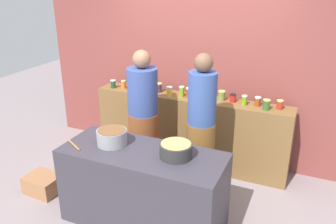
# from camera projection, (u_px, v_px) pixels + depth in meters

# --- Properties ---
(ground) EXTENTS (12.00, 12.00, 0.00)m
(ground) POSITION_uv_depth(u_px,v_px,m) (156.00, 205.00, 4.11)
(ground) COLOR gray
(storefront_wall) EXTENTS (4.80, 0.12, 3.00)m
(storefront_wall) POSITION_uv_depth(u_px,v_px,m) (200.00, 54.00, 4.78)
(storefront_wall) COLOR brown
(storefront_wall) RESTS_ON ground
(display_shelf) EXTENTS (2.70, 0.36, 0.99)m
(display_shelf) POSITION_uv_depth(u_px,v_px,m) (190.00, 131.00, 4.86)
(display_shelf) COLOR brown
(display_shelf) RESTS_ON ground
(prep_table) EXTENTS (1.70, 0.70, 0.85)m
(prep_table) POSITION_uv_depth(u_px,v_px,m) (143.00, 188.00, 3.69)
(prep_table) COLOR #37333C
(prep_table) RESTS_ON ground
(preserve_jar_0) EXTENTS (0.07, 0.07, 0.12)m
(preserve_jar_0) POSITION_uv_depth(u_px,v_px,m) (113.00, 84.00, 5.03)
(preserve_jar_0) COLOR #234328
(preserve_jar_0) RESTS_ON display_shelf
(preserve_jar_1) EXTENTS (0.07, 0.07, 0.12)m
(preserve_jar_1) POSITION_uv_depth(u_px,v_px,m) (123.00, 84.00, 5.01)
(preserve_jar_1) COLOR orange
(preserve_jar_1) RESTS_ON display_shelf
(preserve_jar_2) EXTENTS (0.07, 0.07, 0.12)m
(preserve_jar_2) POSITION_uv_depth(u_px,v_px,m) (131.00, 85.00, 4.97)
(preserve_jar_2) COLOR #401B55
(preserve_jar_2) RESTS_ON display_shelf
(preserve_jar_3) EXTENTS (0.07, 0.07, 0.10)m
(preserve_jar_3) POSITION_uv_depth(u_px,v_px,m) (149.00, 87.00, 4.91)
(preserve_jar_3) COLOR orange
(preserve_jar_3) RESTS_ON display_shelf
(preserve_jar_4) EXTENTS (0.09, 0.09, 0.13)m
(preserve_jar_4) POSITION_uv_depth(u_px,v_px,m) (159.00, 88.00, 4.86)
(preserve_jar_4) COLOR #402A45
(preserve_jar_4) RESTS_ON display_shelf
(preserve_jar_5) EXTENTS (0.08, 0.08, 0.12)m
(preserve_jar_5) POSITION_uv_depth(u_px,v_px,m) (169.00, 91.00, 4.71)
(preserve_jar_5) COLOR yellow
(preserve_jar_5) RESTS_ON display_shelf
(preserve_jar_6) EXTENTS (0.07, 0.07, 0.14)m
(preserve_jar_6) POSITION_uv_depth(u_px,v_px,m) (182.00, 91.00, 4.68)
(preserve_jar_6) COLOR olive
(preserve_jar_6) RESTS_ON display_shelf
(preserve_jar_7) EXTENTS (0.09, 0.09, 0.13)m
(preserve_jar_7) POSITION_uv_depth(u_px,v_px,m) (189.00, 93.00, 4.65)
(preserve_jar_7) COLOR #953D24
(preserve_jar_7) RESTS_ON display_shelf
(preserve_jar_8) EXTENTS (0.08, 0.08, 0.13)m
(preserve_jar_8) POSITION_uv_depth(u_px,v_px,m) (205.00, 94.00, 4.60)
(preserve_jar_8) COLOR #1F502C
(preserve_jar_8) RESTS_ON display_shelf
(preserve_jar_9) EXTENTS (0.09, 0.09, 0.13)m
(preserve_jar_9) POSITION_uv_depth(u_px,v_px,m) (222.00, 96.00, 4.53)
(preserve_jar_9) COLOR olive
(preserve_jar_9) RESTS_ON display_shelf
(preserve_jar_10) EXTENTS (0.08, 0.08, 0.11)m
(preserve_jar_10) POSITION_uv_depth(u_px,v_px,m) (233.00, 98.00, 4.48)
(preserve_jar_10) COLOR red
(preserve_jar_10) RESTS_ON display_shelf
(preserve_jar_11) EXTENTS (0.07, 0.07, 0.12)m
(preserve_jar_11) POSITION_uv_depth(u_px,v_px,m) (244.00, 100.00, 4.38)
(preserve_jar_11) COLOR #6E9A19
(preserve_jar_11) RESTS_ON display_shelf
(preserve_jar_12) EXTENTS (0.08, 0.08, 0.12)m
(preserve_jar_12) POSITION_uv_depth(u_px,v_px,m) (258.00, 101.00, 4.35)
(preserve_jar_12) COLOR brown
(preserve_jar_12) RESTS_ON display_shelf
(preserve_jar_13) EXTENTS (0.09, 0.09, 0.13)m
(preserve_jar_13) POSITION_uv_depth(u_px,v_px,m) (266.00, 105.00, 4.23)
(preserve_jar_13) COLOR #335F28
(preserve_jar_13) RESTS_ON display_shelf
(preserve_jar_14) EXTENTS (0.08, 0.08, 0.12)m
(preserve_jar_14) POSITION_uv_depth(u_px,v_px,m) (280.00, 105.00, 4.25)
(preserve_jar_14) COLOR #A92C1C
(preserve_jar_14) RESTS_ON display_shelf
(cooking_pot_left) EXTENTS (0.32, 0.32, 0.16)m
(cooking_pot_left) POSITION_uv_depth(u_px,v_px,m) (112.00, 137.00, 3.67)
(cooking_pot_left) COLOR gray
(cooking_pot_left) RESTS_ON prep_table
(cooking_pot_center) EXTENTS (0.32, 0.32, 0.15)m
(cooking_pot_center) POSITION_uv_depth(u_px,v_px,m) (176.00, 150.00, 3.42)
(cooking_pot_center) COLOR #2D2D2D
(cooking_pot_center) RESTS_ON prep_table
(wooden_spoon) EXTENTS (0.25, 0.15, 0.02)m
(wooden_spoon) POSITION_uv_depth(u_px,v_px,m) (74.00, 145.00, 3.66)
(wooden_spoon) COLOR #9E703D
(wooden_spoon) RESTS_ON prep_table
(cook_with_tongs) EXTENTS (0.38, 0.38, 1.71)m
(cook_with_tongs) POSITION_uv_depth(u_px,v_px,m) (144.00, 125.00, 4.37)
(cook_with_tongs) COLOR brown
(cook_with_tongs) RESTS_ON ground
(cook_in_cap) EXTENTS (0.33, 0.33, 1.76)m
(cook_in_cap) POSITION_uv_depth(u_px,v_px,m) (201.00, 135.00, 4.00)
(cook_in_cap) COLOR brown
(cook_in_cap) RESTS_ON ground
(bread_crate) EXTENTS (0.43, 0.35, 0.22)m
(bread_crate) POSITION_uv_depth(u_px,v_px,m) (44.00, 184.00, 4.32)
(bread_crate) COLOR #996743
(bread_crate) RESTS_ON ground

